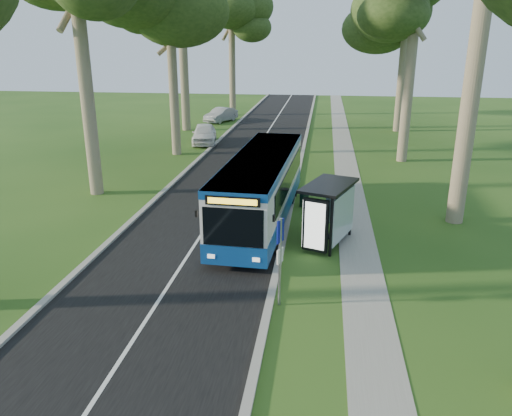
{
  "coord_description": "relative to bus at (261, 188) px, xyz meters",
  "views": [
    {
      "loc": [
        1.44,
        -16.31,
        7.84
      ],
      "look_at": [
        -1.05,
        1.99,
        1.6
      ],
      "focal_mm": 35.0,
      "sensor_mm": 36.0,
      "label": 1
    }
  ],
  "objects": [
    {
      "name": "ground",
      "position": [
        1.2,
        -4.92,
        -1.56
      ],
      "size": [
        120.0,
        120.0,
        0.0
      ],
      "primitive_type": "plane",
      "color": "#234917",
      "rests_on": "ground"
    },
    {
      "name": "car_silver",
      "position": [
        -7.63,
        28.16,
        -0.87
      ],
      "size": [
        2.95,
        4.45,
        1.39
      ],
      "primitive_type": "imported",
      "rotation": [
        0.0,
        0.0,
        -0.39
      ],
      "color": "#999CA0",
      "rests_on": "ground"
    },
    {
      "name": "bus_shelter",
      "position": [
        3.09,
        -2.62,
        0.18
      ],
      "size": [
        2.47,
        3.25,
        2.48
      ],
      "rotation": [
        0.0,
        0.0,
        -0.35
      ],
      "color": "black",
      "rests_on": "ground"
    },
    {
      "name": "bus_stop_sign",
      "position": [
        1.5,
        -7.49,
        0.2
      ],
      "size": [
        0.19,
        0.39,
        2.87
      ],
      "rotation": [
        0.0,
        0.0,
        -0.39
      ],
      "color": "gray",
      "rests_on": "ground"
    },
    {
      "name": "bus",
      "position": [
        0.0,
        0.0,
        0.0
      ],
      "size": [
        2.93,
        11.48,
        3.02
      ],
      "rotation": [
        0.0,
        0.0,
        -0.05
      ],
      "color": "silver",
      "rests_on": "ground"
    },
    {
      "name": "kerb_east",
      "position": [
        1.2,
        5.08,
        -1.5
      ],
      "size": [
        0.25,
        100.0,
        0.12
      ],
      "primitive_type": "cube",
      "color": "#9E9B93",
      "rests_on": "ground"
    },
    {
      "name": "kerb_west",
      "position": [
        -5.8,
        5.08,
        -1.5
      ],
      "size": [
        0.25,
        100.0,
        0.12
      ],
      "primitive_type": "cube",
      "color": "#9E9B93",
      "rests_on": "ground"
    },
    {
      "name": "centre_line",
      "position": [
        -2.3,
        5.08,
        -1.54
      ],
      "size": [
        0.12,
        100.0,
        0.0
      ],
      "primitive_type": "cube",
      "color": "white",
      "rests_on": "road"
    },
    {
      "name": "road",
      "position": [
        -2.3,
        5.08,
        -1.55
      ],
      "size": [
        7.0,
        100.0,
        0.02
      ],
      "primitive_type": "cube",
      "color": "black",
      "rests_on": "ground"
    },
    {
      "name": "footpath",
      "position": [
        4.2,
        5.08,
        -1.55
      ],
      "size": [
        1.5,
        100.0,
        0.02
      ],
      "primitive_type": "cube",
      "color": "gray",
      "rests_on": "ground"
    },
    {
      "name": "litter_bin",
      "position": [
        1.84,
        2.36,
        -1.13
      ],
      "size": [
        0.48,
        0.48,
        0.85
      ],
      "rotation": [
        0.0,
        0.0,
        0.05
      ],
      "color": "black",
      "rests_on": "ground"
    },
    {
      "name": "tree_west_e",
      "position": [
        -7.3,
        33.08,
        9.66
      ],
      "size": [
        5.2,
        5.2,
        15.15
      ],
      "color": "#7A6B56",
      "rests_on": "ground"
    },
    {
      "name": "car_white",
      "position": [
        -6.74,
        17.22,
        -0.79
      ],
      "size": [
        2.62,
        4.79,
        1.55
      ],
      "primitive_type": "imported",
      "rotation": [
        0.0,
        0.0,
        0.18
      ],
      "color": "white",
      "rests_on": "ground"
    },
    {
      "name": "tree_east_d",
      "position": [
        9.2,
        25.08,
        9.12
      ],
      "size": [
        5.2,
        5.2,
        14.41
      ],
      "color": "#7A6B56",
      "rests_on": "ground"
    },
    {
      "name": "tree_west_c",
      "position": [
        -7.8,
        13.08,
        8.25
      ],
      "size": [
        5.2,
        5.2,
        13.23
      ],
      "color": "#7A6B56",
      "rests_on": "ground"
    }
  ]
}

